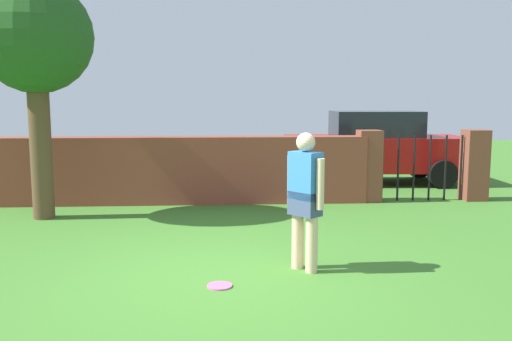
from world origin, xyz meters
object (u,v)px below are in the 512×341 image
(car, at_px, (374,147))
(frisbee_pink, at_px, (220,286))
(tree, at_px, (35,41))
(person, at_px, (305,195))

(car, relative_size, frisbee_pink, 15.79)
(car, bearing_deg, tree, -149.88)
(tree, distance_m, frisbee_pink, 5.50)
(tree, height_order, car, tree)
(person, xyz_separation_m, car, (2.66, 6.56, -0.04))
(car, bearing_deg, person, -109.79)
(frisbee_pink, bearing_deg, car, 62.69)
(tree, relative_size, car, 0.93)
(tree, relative_size, person, 2.44)
(car, bearing_deg, frisbee_pink, -115.03)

